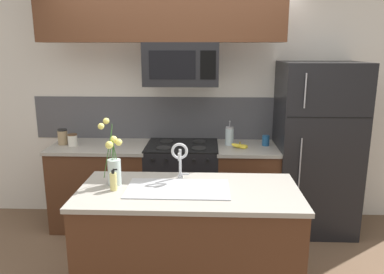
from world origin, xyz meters
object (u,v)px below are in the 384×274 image
(banana_bunch, at_px, (240,146))
(sink_faucet, at_px, (180,156))
(stove_range, at_px, (182,185))
(refrigerator, at_px, (315,148))
(storage_jar_tall, at_px, (63,137))
(french_press, at_px, (229,136))
(coffee_tin, at_px, (266,141))
(dish_soap_bottle, at_px, (113,181))
(flower_vase, at_px, (114,165))
(microwave, at_px, (181,64))
(storage_jar_medium, at_px, (73,140))

(banana_bunch, relative_size, sink_faucet, 0.62)
(sink_faucet, bearing_deg, stove_range, 92.92)
(refrigerator, bearing_deg, sink_faucet, -141.82)
(refrigerator, xyz_separation_m, storage_jar_tall, (-2.70, -0.01, 0.10))
(refrigerator, xyz_separation_m, sink_faucet, (-1.36, -1.07, 0.21))
(french_press, bearing_deg, coffee_tin, -1.48)
(coffee_tin, bearing_deg, dish_soap_bottle, -134.41)
(dish_soap_bottle, bearing_deg, stove_range, 72.01)
(banana_bunch, relative_size, flower_vase, 0.37)
(coffee_tin, xyz_separation_m, sink_faucet, (-0.84, -1.10, 0.14))
(microwave, distance_m, sink_faucet, 1.22)
(stove_range, bearing_deg, french_press, 6.79)
(refrigerator, bearing_deg, dish_soap_bottle, -144.46)
(sink_faucet, bearing_deg, storage_jar_tall, 141.72)
(stove_range, relative_size, coffee_tin, 8.45)
(microwave, relative_size, storage_jar_tall, 4.42)
(refrigerator, distance_m, banana_bunch, 0.81)
(storage_jar_tall, height_order, french_press, french_press)
(refrigerator, xyz_separation_m, coffee_tin, (-0.52, 0.03, 0.07))
(flower_vase, bearing_deg, microwave, 69.08)
(banana_bunch, height_order, flower_vase, flower_vase)
(stove_range, distance_m, coffee_tin, 1.03)
(storage_jar_medium, bearing_deg, microwave, 0.90)
(storage_jar_medium, height_order, dish_soap_bottle, dish_soap_bottle)
(storage_jar_tall, relative_size, french_press, 0.63)
(storage_jar_medium, xyz_separation_m, flower_vase, (0.72, -1.13, 0.09))
(refrigerator, height_order, sink_faucet, refrigerator)
(refrigerator, distance_m, sink_faucet, 1.74)
(stove_range, xyz_separation_m, storage_jar_medium, (-1.17, -0.04, 0.51))
(storage_jar_tall, distance_m, storage_jar_medium, 0.14)
(refrigerator, distance_m, flower_vase, 2.21)
(microwave, distance_m, flower_vase, 1.42)
(refrigerator, xyz_separation_m, french_press, (-0.91, 0.04, 0.11))
(stove_range, bearing_deg, flower_vase, -110.57)
(refrigerator, xyz_separation_m, dish_soap_bottle, (-1.83, -1.31, 0.08))
(french_press, relative_size, flower_vase, 0.53)
(stove_range, xyz_separation_m, dish_soap_bottle, (-0.42, -1.29, 0.52))
(refrigerator, relative_size, sink_faucet, 5.86)
(stove_range, height_order, storage_jar_medium, storage_jar_medium)
(coffee_tin, height_order, dish_soap_bottle, dish_soap_bottle)
(microwave, xyz_separation_m, banana_bunch, (0.61, -0.04, -0.84))
(refrigerator, relative_size, french_press, 6.72)
(storage_jar_tall, height_order, flower_vase, flower_vase)
(microwave, distance_m, storage_jar_tall, 1.51)
(microwave, distance_m, storage_jar_medium, 1.41)
(stove_range, bearing_deg, storage_jar_tall, 179.44)
(dish_soap_bottle, xyz_separation_m, flower_vase, (-0.02, 0.11, 0.08))
(microwave, bearing_deg, dish_soap_bottle, -108.27)
(refrigerator, relative_size, storage_jar_medium, 14.07)
(dish_soap_bottle, bearing_deg, banana_bunch, 50.05)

